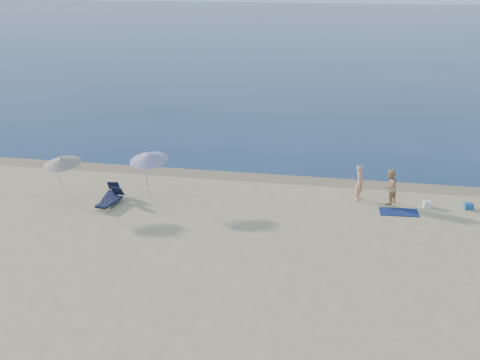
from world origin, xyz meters
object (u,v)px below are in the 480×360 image
at_px(umbrella_near, 149,157).
at_px(person_left, 360,183).
at_px(blue_cooler, 468,206).
at_px(person_right, 390,187).

bearing_deg(umbrella_near, person_left, 17.67).
distance_m(person_left, blue_cooler, 5.05).
xyz_separation_m(person_left, umbrella_near, (-9.95, -1.66, 1.19)).
bearing_deg(umbrella_near, person_right, 15.25).
bearing_deg(person_left, person_right, -91.41).
height_order(person_right, umbrella_near, umbrella_near).
xyz_separation_m(person_left, person_right, (1.38, -0.26, -0.01)).
relative_size(blue_cooler, umbrella_near, 0.17).
height_order(person_left, person_right, person_left).
height_order(person_left, umbrella_near, umbrella_near).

